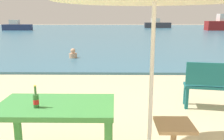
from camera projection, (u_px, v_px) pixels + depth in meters
The scene contains 8 objects.
sea_water at pixel (120, 31), 31.96m from camera, with size 120.00×50.00×0.08m, color #386B84.
picnic_table_green at pixel (56, 113), 2.90m from camera, with size 1.40×0.80×0.76m.
beer_bottle_amber at pixel (36, 100), 2.74m from camera, with size 0.07×0.07×0.26m.
side_table_wood at pixel (174, 138), 2.89m from camera, with size 0.44×0.44×0.54m.
bench_teal_center at pixel (217, 83), 4.61m from camera, with size 1.24×0.56×0.95m.
swimmer_person at pixel (73, 54), 10.25m from camera, with size 0.34×0.34×0.41m.
boat_ferry at pixel (157, 24), 39.77m from camera, with size 4.31×1.17×1.57m.
boat_fishing_trawler at pixel (17, 27), 32.32m from camera, with size 3.83×1.05×1.39m.
Camera 1 is at (-0.57, -2.35, 1.78)m, focal length 38.35 mm.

